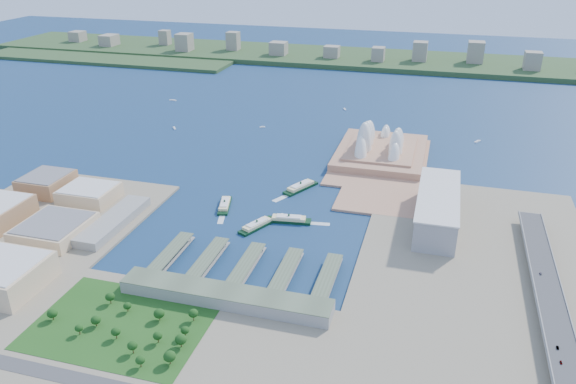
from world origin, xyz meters
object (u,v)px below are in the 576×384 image
(toaster_building, at_px, (437,208))
(ferry_d, at_px, (289,218))
(ferry_a, at_px, (225,203))
(car_a, at_px, (561,362))
(ferry_b, at_px, (301,186))
(car_b, at_px, (558,347))
(car_c, at_px, (541,273))
(opera_house, at_px, (382,137))
(ferry_c, at_px, (257,224))

(toaster_building, xyz_separation_m, ferry_d, (-167.96, -41.72, -15.51))
(ferry_a, height_order, car_a, car_a)
(toaster_building, relative_size, ferry_a, 3.13)
(toaster_building, bearing_deg, car_a, -66.63)
(toaster_building, distance_m, car_a, 254.66)
(ferry_b, height_order, ferry_d, ferry_b)
(car_b, relative_size, car_c, 0.98)
(opera_house, xyz_separation_m, ferry_a, (-166.02, -225.10, -27.32))
(toaster_building, height_order, car_c, toaster_building)
(ferry_a, relative_size, ferry_b, 0.88)
(ferry_c, bearing_deg, car_b, 179.54)
(toaster_building, bearing_deg, ferry_d, -166.05)
(ferry_d, relative_size, car_a, 13.72)
(toaster_building, height_order, ferry_c, toaster_building)
(toaster_building, relative_size, ferry_d, 2.94)
(opera_house, distance_m, ferry_b, 173.99)
(ferry_d, bearing_deg, car_b, -130.46)
(car_a, relative_size, car_c, 0.86)
(opera_house, relative_size, car_a, 46.78)
(ferry_d, bearing_deg, toaster_building, -83.55)
(toaster_building, height_order, ferry_d, toaster_building)
(car_a, bearing_deg, car_b, 90.00)
(ferry_c, bearing_deg, ferry_b, -74.35)
(car_a, bearing_deg, opera_house, 113.77)
(opera_house, height_order, toaster_building, opera_house)
(ferry_b, xyz_separation_m, car_b, (278.85, -268.33, 10.26))
(ferry_d, height_order, car_a, car_a)
(opera_house, distance_m, ferry_a, 281.03)
(ferry_d, bearing_deg, car_c, -111.00)
(toaster_building, relative_size, car_a, 40.28)
(car_b, bearing_deg, opera_house, -65.35)
(car_b, bearing_deg, ferry_b, -43.90)
(ferry_a, xyz_separation_m, ferry_b, (78.17, 77.30, 0.64))
(ferry_d, distance_m, car_a, 330.62)
(toaster_building, xyz_separation_m, car_a, (101.00, -233.72, -4.99))
(ferry_c, xyz_separation_m, car_c, (300.63, -40.49, 10.70))
(ferry_b, distance_m, ferry_d, 94.44)
(toaster_building, xyz_separation_m, ferry_a, (-256.02, -25.10, -15.82))
(ferry_d, bearing_deg, ferry_b, -1.49)
(toaster_building, height_order, car_a, toaster_building)
(opera_house, relative_size, ferry_b, 3.20)
(toaster_building, distance_m, car_b, 238.62)
(ferry_c, height_order, car_b, car_b)
(ferry_b, bearing_deg, ferry_d, -56.98)
(ferry_b, relative_size, car_b, 12.77)
(ferry_c, distance_m, ferry_d, 39.78)
(car_a, height_order, car_c, car_a)
(car_c, bearing_deg, ferry_b, -29.61)
(ferry_a, relative_size, car_a, 12.87)
(opera_house, relative_size, car_c, 40.05)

